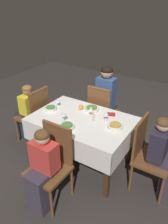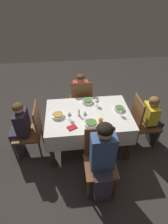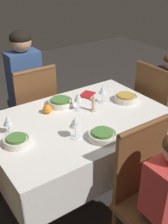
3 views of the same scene
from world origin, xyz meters
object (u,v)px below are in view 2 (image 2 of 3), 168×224
orange_fruit (101,120)px  bowl_north (91,124)px  bowl_east (58,115)px  candle_centerpiece (79,113)px  chair_east (31,129)px  chair_north (100,158)px  wine_glass_south (97,100)px  dining_table (88,118)px  wine_glass_north (85,114)px  person_child_red (80,93)px  person_child_yellow (152,119)px  chair_west (142,120)px  bowl_south (88,101)px  chair_south (81,99)px  person_child_dark (20,128)px  bowl_west (119,108)px  napkin_red_folded (72,127)px  wine_glass_west (122,111)px  person_adult_denim (103,160)px  wine_glass_east (69,114)px

orange_fruit → bowl_north: bearing=21.4°
bowl_north → bowl_east: bearing=-26.4°
bowl_east → candle_centerpiece: (-0.33, 0.01, 0.02)m
chair_east → chair_north: bearing=56.5°
bowl_north → wine_glass_south: 0.50m
dining_table → wine_glass_north: 0.25m
person_child_red → person_child_yellow: size_ratio=1.03×
candle_centerpiece → chair_west: bearing=-179.4°
bowl_north → orange_fruit: 0.16m
bowl_south → chair_north: bearing=92.5°
chair_east → dining_table: bearing=92.9°
chair_south → bowl_east: chair_south is taller
chair_south → person_child_dark: bearing=35.6°
bowl_west → candle_centerpiece: (0.67, 0.08, 0.02)m
bowl_south → wine_glass_south: (-0.14, 0.11, 0.08)m
napkin_red_folded → person_child_yellow: bearing=-168.8°
chair_east → bowl_west: (-1.46, -0.09, 0.24)m
chair_north → bowl_west: (-0.45, -0.76, 0.24)m
person_child_dark → wine_glass_west: size_ratio=7.79×
chair_north → wine_glass_north: bearing=103.1°
person_child_yellow → chair_south: bearing=57.4°
chair_east → bowl_north: (-0.94, 0.23, 0.24)m
wine_glass_west → bowl_south: bearing=-40.6°
chair_west → bowl_north: bearing=104.9°
chair_north → chair_south: same height
wine_glass_south → wine_glass_west: bearing=138.7°
person_adult_denim → bowl_north: bearing=95.9°
chair_north → wine_glass_south: bearing=84.0°
bowl_south → bowl_west: size_ratio=1.13×
chair_west → bowl_west: chair_west is taller
wine_glass_east → bowl_west: wine_glass_east is taller
chair_west → wine_glass_north: chair_west is taller
chair_north → napkin_red_folded: chair_north is taller
person_adult_denim → wine_glass_east: 0.86m
bowl_north → bowl_west: same height
chair_west → bowl_east: size_ratio=4.87×
candle_centerpiece → wine_glass_north: bearing=135.8°
dining_table → bowl_east: (0.48, 0.03, 0.13)m
dining_table → bowl_north: (-0.01, 0.27, 0.13)m
wine_glass_south → wine_glass_west: (-0.34, 0.30, -0.02)m
person_child_red → candle_centerpiece: person_child_red is taller
person_child_red → wine_glass_south: 0.79m
bowl_north → wine_glass_west: (-0.50, -0.16, 0.07)m
person_child_red → bowl_north: bearing=92.7°
chair_west → person_adult_denim: size_ratio=0.78×
wine_glass_south → person_child_dark: bearing=10.6°
wine_glass_north → chair_west: bearing=-174.5°
bowl_north → wine_glass_north: size_ratio=1.42×
bowl_west → dining_table: bearing=4.5°
chair_east → chair_west: bearing=90.6°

